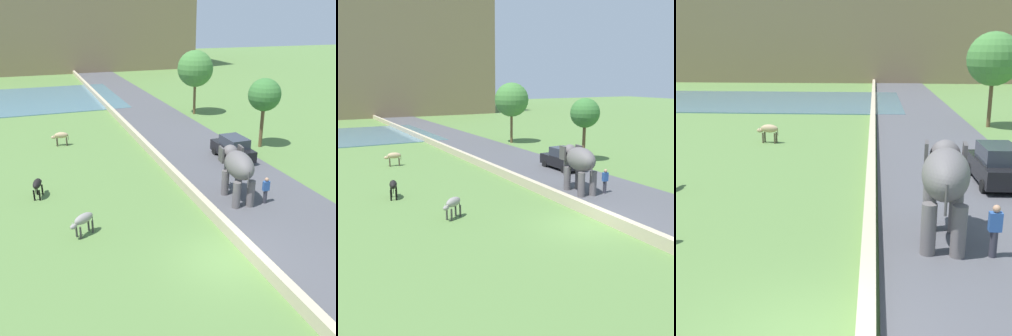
# 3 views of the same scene
# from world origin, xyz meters

# --- Properties ---
(road_surface) EXTENTS (7.00, 120.00, 0.06)m
(road_surface) POSITION_xyz_m (5.00, 20.00, 0.03)
(road_surface) COLOR #4C4C51
(road_surface) RESTS_ON ground
(barrier_wall) EXTENTS (0.40, 110.00, 0.61)m
(barrier_wall) POSITION_xyz_m (1.20, 18.00, 0.31)
(barrier_wall) COLOR tan
(barrier_wall) RESTS_ON ground
(lake) EXTENTS (36.00, 18.00, 0.08)m
(lake) POSITION_xyz_m (-14.00, 39.65, 0.04)
(lake) COLOR slate
(lake) RESTS_ON ground
(hill_distant) EXTENTS (64.00, 28.00, 26.20)m
(hill_distant) POSITION_xyz_m (-6.00, 76.20, 13.10)
(hill_distant) COLOR #7F6B4C
(hill_distant) RESTS_ON ground
(elephant) EXTENTS (1.73, 3.55, 2.99)m
(elephant) POSITION_xyz_m (3.45, 5.21, 2.04)
(elephant) COLOR #605B5B
(elephant) RESTS_ON ground
(person_beside_elephant) EXTENTS (0.36, 0.22, 1.63)m
(person_beside_elephant) POSITION_xyz_m (4.73, 4.11, 0.87)
(person_beside_elephant) COLOR #33333D
(person_beside_elephant) RESTS_ON ground
(car_black) EXTENTS (1.83, 4.02, 1.80)m
(car_black) POSITION_xyz_m (6.58, 11.21, 0.90)
(car_black) COLOR black
(car_black) RESTS_ON ground
(cow_tan) EXTENTS (1.42, 0.61, 1.15)m
(cow_tan) POSITION_xyz_m (-5.16, 19.03, 0.84)
(cow_tan) COLOR tan
(cow_tan) RESTS_ON ground
(tree_mid) EXTENTS (3.79, 3.79, 6.78)m
(tree_mid) POSITION_xyz_m (9.68, 25.47, 4.86)
(tree_mid) COLOR brown
(tree_mid) RESTS_ON ground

